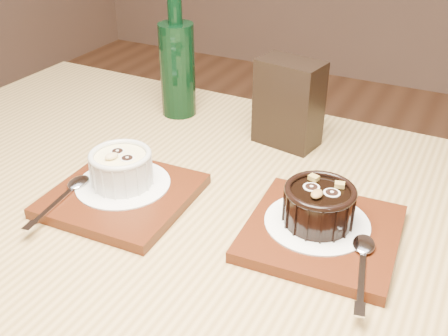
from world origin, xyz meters
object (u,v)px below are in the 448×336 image
object	(u,v)px
table	(203,279)
ramekin_dark	(319,204)
ramekin_white	(121,167)
condiment_stand	(289,103)
tray_left	(123,195)
tray_right	(322,233)
green_bottle	(177,66)

from	to	relation	value
table	ramekin_dark	bearing A→B (deg)	21.02
ramekin_white	condiment_stand	distance (m)	0.29
table	ramekin_dark	xyz separation A→B (m)	(0.14, 0.05, 0.13)
table	ramekin_white	size ratio (longest dim) A/B	14.23
tray_left	tray_right	bearing A→B (deg)	9.26
green_bottle	ramekin_white	bearing A→B (deg)	-74.84
table	tray_left	xyz separation A→B (m)	(-0.12, 0.00, 0.10)
tray_right	green_bottle	xyz separation A→B (m)	(-0.35, 0.24, 0.08)
ramekin_white	table	bearing A→B (deg)	15.65
condiment_stand	green_bottle	bearing A→B (deg)	174.67
ramekin_white	tray_right	size ratio (longest dim) A/B	0.47
table	ramekin_dark	distance (m)	0.20
tray_right	ramekin_white	bearing A→B (deg)	-173.89
ramekin_white	condiment_stand	size ratio (longest dim) A/B	0.61
table	ramekin_white	world-z (taller)	ramekin_white
tray_right	condiment_stand	bearing A→B (deg)	121.10
condiment_stand	green_bottle	distance (m)	0.22
table	condiment_stand	bearing A→B (deg)	87.13
ramekin_white	ramekin_dark	distance (m)	0.27
ramekin_white	condiment_stand	bearing A→B (deg)	81.96
ramekin_dark	green_bottle	size ratio (longest dim) A/B	0.38
tray_left	tray_right	distance (m)	0.27
tray_right	ramekin_dark	size ratio (longest dim) A/B	2.06
tray_left	condiment_stand	size ratio (longest dim) A/B	1.29
ramekin_white	ramekin_dark	world-z (taller)	ramekin_dark
tray_left	condiment_stand	world-z (taller)	condiment_stand
tray_left	condiment_stand	distance (m)	0.30
ramekin_white	ramekin_dark	xyz separation A→B (m)	(0.27, 0.04, 0.00)
tray_left	ramekin_dark	world-z (taller)	ramekin_dark
tray_right	tray_left	bearing A→B (deg)	-170.74
tray_left	ramekin_dark	size ratio (longest dim) A/B	2.06
condiment_stand	green_bottle	size ratio (longest dim) A/B	0.60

